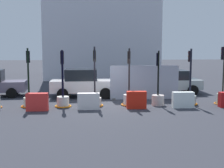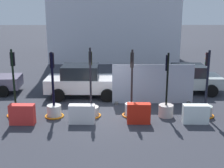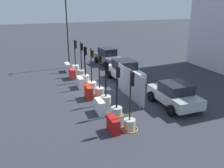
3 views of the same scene
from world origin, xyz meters
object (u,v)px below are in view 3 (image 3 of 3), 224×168
Objects in this scene: construction_barrier_0 at (68,67)px; car_grey_saloon at (108,57)px; traffic_light_2 at (85,76)px; construction_barrier_4 at (100,106)px; traffic_light_0 at (76,66)px; construction_barrier_1 at (72,74)px; car_white_van at (125,71)px; construction_barrier_3 at (89,93)px; traffic_light_6 at (117,108)px; construction_barrier_5 at (113,125)px; construction_barrier_2 at (80,82)px; traffic_light_7 at (130,120)px; traffic_light_1 at (82,70)px; traffic_light_4 at (100,90)px; traffic_light_3 at (92,83)px; street_lamp_post at (67,23)px; traffic_light_5 at (106,97)px; car_silver_hatchback at (175,94)px.

construction_barrier_0 is 0.26× the size of car_grey_saloon.
traffic_light_2 is 6.24m from construction_barrier_4.
construction_barrier_0 is at bearing -92.54° from traffic_light_0.
car_white_van is (2.26, 4.02, 0.43)m from construction_barrier_1.
construction_barrier_4 is (2.43, -0.01, -0.03)m from construction_barrier_3.
construction_barrier_5 is (1.76, -0.92, -0.08)m from traffic_light_6.
construction_barrier_2 reaches higher than construction_barrier_5.
traffic_light_7 is 12.29m from construction_barrier_0.
construction_barrier_1 is at bearing -60.65° from traffic_light_1.
traffic_light_6 reaches higher than construction_barrier_2.
construction_barrier_4 is (2.68, -0.90, -0.04)m from traffic_light_4.
traffic_light_4 reaches higher than traffic_light_0.
traffic_light_6 is 3.03× the size of construction_barrier_3.
car_grey_saloon is (-5.85, 0.68, -0.04)m from car_white_van.
traffic_light_3 is 7.85m from street_lamp_post.
traffic_light_7 is 14.02m from car_grey_saloon.
construction_barrier_4 is at bearing -6.95° from traffic_light_1.
traffic_light_4 is 1.04× the size of traffic_light_5.
traffic_light_2 is at bearing -150.32° from car_silver_hatchback.
traffic_light_6 is (10.38, 0.01, -0.00)m from traffic_light_0.
traffic_light_7 reaches higher than car_silver_hatchback.
traffic_light_1 is at bearing 163.07° from construction_barrier_2.
traffic_light_3 reaches higher than construction_barrier_4.
construction_barrier_1 is at bearing -179.43° from construction_barrier_3.
traffic_light_3 is at bearing 0.58° from traffic_light_0.
car_silver_hatchback is at bearing 64.47° from traffic_light_5.
traffic_light_5 is at bearing 1.69° from street_lamp_post.
car_silver_hatchback is 0.56× the size of street_lamp_post.
car_grey_saloon reaches higher than construction_barrier_5.
traffic_light_1 reaches higher than traffic_light_0.
construction_barrier_1 is (-4.70, -0.94, -0.02)m from traffic_light_4.
car_grey_saloon is (-8.54, 4.65, 0.38)m from construction_barrier_3.
car_white_van reaches higher than construction_barrier_0.
construction_barrier_2 is at bearing 179.46° from construction_barrier_3.
construction_barrier_0 is at bearing -152.51° from traffic_light_1.
traffic_light_6 reaches higher than construction_barrier_0.
construction_barrier_5 is 5.15m from car_silver_hatchback.
traffic_light_5 is 3.65m from construction_barrier_5.
traffic_light_2 is 3.51m from traffic_light_4.
construction_barrier_1 is 0.25× the size of car_grey_saloon.
traffic_light_0 reaches higher than construction_barrier_2.
traffic_light_0 reaches higher than car_white_van.
traffic_light_3 is 7.50m from car_grey_saloon.
construction_barrier_1 reaches higher than construction_barrier_4.
construction_barrier_4 is at bearing -35.84° from traffic_light_5.
construction_barrier_2 reaches higher than construction_barrier_4.
traffic_light_2 is at bearing 35.77° from construction_barrier_1.
street_lamp_post is at bearing -177.44° from traffic_light_4.
traffic_light_5 is 2.92× the size of construction_barrier_3.
construction_barrier_1 is at bearing -52.59° from car_grey_saloon.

